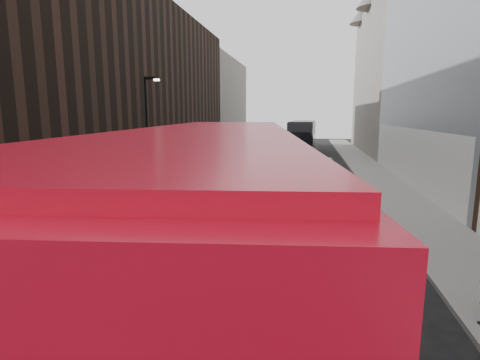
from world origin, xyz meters
The scene contains 12 objects.
sidewalk_right centered at (7.50, 25.00, 0.07)m, with size 3.00×80.00×0.15m, color slate.
sidewalk_left centered at (-8.00, 25.00, 0.07)m, with size 2.00×80.00×0.15m, color slate.
building_modern_block centered at (11.47, 21.00, 9.90)m, with size 5.03×22.00×20.00m.
building_victorian centered at (11.38, 44.00, 9.66)m, with size 6.50×24.00×21.00m.
building_left_mid centered at (-11.50, 30.00, 7.00)m, with size 5.00×24.00×14.00m, color black.
building_left_far centered at (-11.50, 52.00, 6.50)m, with size 5.00×20.00×13.00m, color #69645D.
street_lamp centered at (-8.22, 18.00, 4.18)m, with size 1.06×0.22×7.00m.
red_bus centered at (0.89, 0.34, 2.48)m, with size 3.96×11.26×4.47m.
grey_bus centered at (1.64, 40.75, 2.10)m, with size 3.28×12.23×3.91m.
car_a centered at (1.31, 17.18, 0.66)m, with size 1.55×3.86×1.32m, color black.
car_b centered at (3.40, 21.85, 0.76)m, with size 1.60×4.60×1.52m, color #919499.
car_c centered at (2.96, 24.00, 0.65)m, with size 1.82×4.47×1.30m, color black.
Camera 1 is at (2.52, -5.85, 4.69)m, focal length 28.00 mm.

